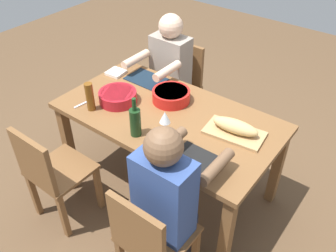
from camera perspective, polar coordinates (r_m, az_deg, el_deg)
ground_plane at (r=3.13m, az=0.00°, el=-9.13°), size 8.00×8.00×0.00m
dining_table at (r=2.69m, az=0.00°, el=0.34°), size 1.63×0.89×0.74m
chair_near_left at (r=2.68m, az=-17.99°, el=-6.88°), size 0.40×0.40×0.85m
chair_far_left at (r=3.52m, az=1.79°, el=6.93°), size 0.40×0.40×0.85m
diner_far_left at (r=3.28m, az=-0.04°, el=8.84°), size 0.41×0.53×1.20m
chair_near_right at (r=2.20m, az=-2.98°, el=-17.32°), size 0.40×0.40×0.85m
diner_near_right at (r=2.12m, az=0.06°, el=-10.77°), size 0.41×0.53×1.20m
serving_bowl_salad at (r=2.75m, az=0.50°, el=4.92°), size 0.29×0.29×0.09m
serving_bowl_pasta at (r=2.77m, az=-7.93°, el=4.71°), size 0.29×0.29×0.09m
cutting_board at (r=2.49m, az=10.43°, el=-1.06°), size 0.42×0.26×0.02m
bread_loaf at (r=2.46m, az=10.57°, el=-0.06°), size 0.33×0.15×0.09m
wine_bottle at (r=2.40m, az=-5.18°, el=0.71°), size 0.08×0.08×0.29m
beer_bottle at (r=2.69m, az=-12.23°, el=4.53°), size 0.06×0.06×0.22m
wine_glass at (r=2.40m, az=-0.49°, el=1.26°), size 0.08×0.08×0.17m
fork_near_left at (r=2.82m, az=-13.15°, el=3.50°), size 0.04×0.17×0.01m
placemat_far_left at (r=3.06m, az=-3.47°, el=7.42°), size 0.32×0.23×0.01m
placemat_near_right at (r=2.26m, az=4.68°, el=-5.47°), size 0.32×0.23×0.01m
napkin_stack at (r=3.16m, az=-8.20°, el=8.36°), size 0.15×0.15×0.02m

